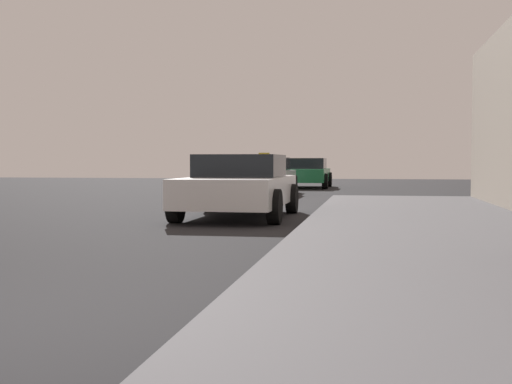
% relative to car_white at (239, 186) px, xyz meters
% --- Properties ---
extents(car_white, '(2.06, 4.15, 1.27)m').
position_rel_car_white_xyz_m(car_white, '(0.00, 0.00, 0.00)').
color(car_white, white).
rests_on(car_white, ground_plane).
extents(car_silver, '(1.99, 4.29, 1.43)m').
position_rel_car_white_xyz_m(car_silver, '(-1.00, 9.28, 0.00)').
color(car_silver, '#B7B7BF').
rests_on(car_silver, ground_plane).
extents(car_green, '(1.98, 4.29, 1.27)m').
position_rel_car_white_xyz_m(car_green, '(-0.11, 15.53, -0.00)').
color(car_green, '#196638').
rests_on(car_green, ground_plane).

